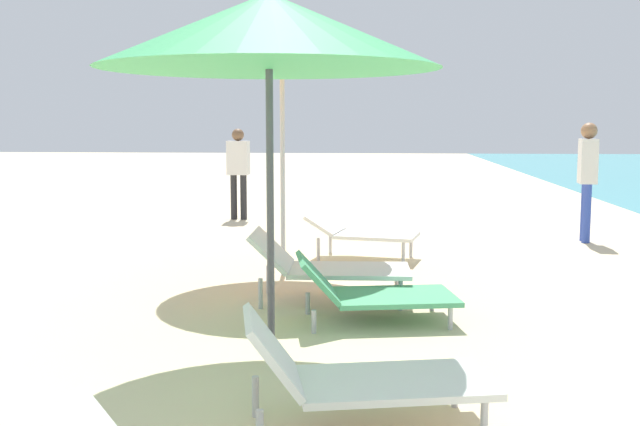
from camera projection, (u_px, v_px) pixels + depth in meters
umbrella_second at (269, 31)px, 4.88m from camera, size 2.27×2.27×2.53m
lounger_second_shoreside at (371, 291)px, 6.13m from camera, size 1.39×0.92×0.55m
lounger_second_inland at (358, 374)px, 3.95m from camera, size 1.40×0.85×0.64m
umbrella_farthest at (282, 33)px, 7.73m from camera, size 2.11×2.11×2.84m
lounger_farthest_shoreside at (361, 233)px, 8.98m from camera, size 1.40×0.89×0.54m
lounger_farthest_inland at (326, 265)px, 6.82m from camera, size 1.48×0.75×0.65m
person_walking_near at (238, 165)px, 12.65m from camera, size 0.37×0.24×1.54m
person_walking_far at (588, 170)px, 10.20m from camera, size 0.26×0.38×1.64m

